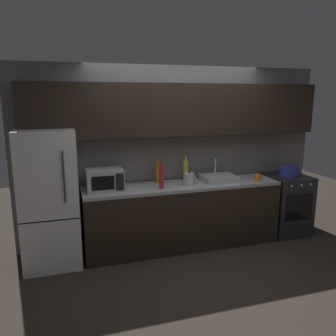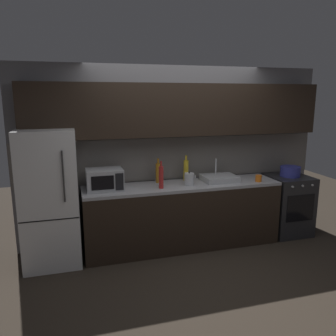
{
  "view_description": "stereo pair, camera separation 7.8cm",
  "coord_description": "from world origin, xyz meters",
  "views": [
    {
      "loc": [
        -1.51,
        -3.32,
        2.08
      ],
      "look_at": [
        -0.21,
        0.9,
        1.14
      ],
      "focal_mm": 36.08,
      "sensor_mm": 36.0,
      "label": 1
    },
    {
      "loc": [
        -1.43,
        -3.34,
        2.08
      ],
      "look_at": [
        -0.21,
        0.9,
        1.14
      ],
      "focal_mm": 36.08,
      "sensor_mm": 36.0,
      "label": 2
    }
  ],
  "objects": [
    {
      "name": "ground_plane",
      "position": [
        0.0,
        0.0,
        0.0
      ],
      "size": [
        10.0,
        10.0,
        0.0
      ],
      "primitive_type": "plane",
      "color": "#2D261E"
    },
    {
      "name": "back_wall",
      "position": [
        0.0,
        1.2,
        1.55
      ],
      "size": [
        4.45,
        0.44,
        2.5
      ],
      "color": "slate",
      "rests_on": "ground"
    },
    {
      "name": "counter_run",
      "position": [
        0.0,
        0.9,
        0.45
      ],
      "size": [
        2.71,
        0.6,
        0.9
      ],
      "color": "black",
      "rests_on": "ground"
    },
    {
      "name": "refrigerator",
      "position": [
        -1.73,
        0.9,
        0.85
      ],
      "size": [
        0.68,
        0.69,
        1.7
      ],
      "color": "white",
      "rests_on": "ground"
    },
    {
      "name": "oven_range",
      "position": [
        1.69,
        0.9,
        0.45
      ],
      "size": [
        0.6,
        0.62,
        0.9
      ],
      "color": "#232326",
      "rests_on": "ground"
    },
    {
      "name": "microwave",
      "position": [
        -1.05,
        0.92,
        1.04
      ],
      "size": [
        0.46,
        0.35,
        0.27
      ],
      "color": "#A8AAAF",
      "rests_on": "counter_run"
    },
    {
      "name": "sink_basin",
      "position": [
        0.55,
        0.93,
        0.94
      ],
      "size": [
        0.48,
        0.38,
        0.3
      ],
      "color": "#ADAFB5",
      "rests_on": "counter_run"
    },
    {
      "name": "kettle",
      "position": [
        0.07,
        0.83,
        0.98
      ],
      "size": [
        0.17,
        0.13,
        0.19
      ],
      "color": "#B7BABF",
      "rests_on": "counter_run"
    },
    {
      "name": "wine_bottle_amber",
      "position": [
        -0.3,
        1.09,
        1.04
      ],
      "size": [
        0.07,
        0.07,
        0.34
      ],
      "color": "#B27019",
      "rests_on": "counter_run"
    },
    {
      "name": "wine_bottle_yellow",
      "position": [
        0.1,
        1.08,
        1.05
      ],
      "size": [
        0.07,
        0.07,
        0.36
      ],
      "color": "gold",
      "rests_on": "counter_run"
    },
    {
      "name": "wine_bottle_red",
      "position": [
        -0.34,
        0.78,
        1.05
      ],
      "size": [
        0.06,
        0.06,
        0.36
      ],
      "color": "#A82323",
      "rests_on": "counter_run"
    },
    {
      "name": "mug_orange",
      "position": [
        1.07,
        0.74,
        0.95
      ],
      "size": [
        0.09,
        0.09,
        0.09
      ],
      "primitive_type": "cylinder",
      "color": "orange",
      "rests_on": "counter_run"
    },
    {
      "name": "cooking_pot",
      "position": [
        1.7,
        0.9,
        0.98
      ],
      "size": [
        0.3,
        0.3,
        0.15
      ],
      "color": "#333899",
      "rests_on": "oven_range"
    }
  ]
}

